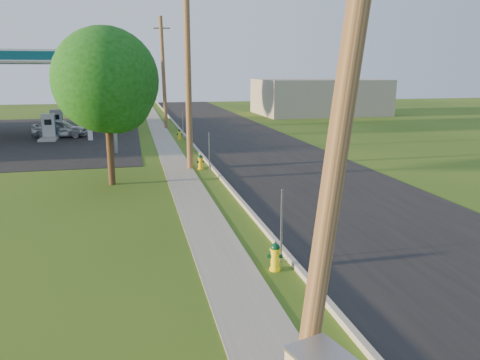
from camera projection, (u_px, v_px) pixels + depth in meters
name	position (u px, v px, depth m)	size (l,w,h in m)	color
ground_plane	(339.00, 353.00, 8.49)	(140.00, 140.00, 0.00)	#2A4B13
road	(337.00, 197.00, 18.96)	(8.00, 120.00, 0.02)	black
curb	(241.00, 201.00, 18.07)	(0.15, 120.00, 0.15)	#A09E92
sidewalk	(196.00, 206.00, 17.70)	(1.50, 120.00, 0.03)	gray
utility_pole_near	(346.00, 85.00, 6.31)	(1.40, 0.32, 9.48)	brown
utility_pole_mid	(188.00, 71.00, 23.35)	(1.40, 0.32, 9.80)	brown
utility_pole_far	(163.00, 73.00, 40.47)	(1.40, 0.32, 9.50)	brown
sign_post_near	(282.00, 226.00, 12.30)	(0.05, 0.04, 2.00)	gray
sign_post_mid	(209.00, 152.00, 23.49)	(0.05, 0.04, 2.00)	gray
sign_post_far	(183.00, 125.00, 35.07)	(0.05, 0.04, 2.00)	gray
fuel_pump_ne	(49.00, 130.00, 34.71)	(1.20, 3.20, 1.90)	#A09E92
fuel_pump_se	(57.00, 124.00, 38.50)	(1.20, 3.20, 1.90)	#A09E92
price_pylon	(111.00, 63.00, 27.61)	(0.34, 2.04, 6.85)	gray
distant_building	(319.00, 97.00, 54.66)	(14.00, 10.00, 4.00)	#9E9887
tree_verge	(108.00, 84.00, 20.01)	(4.53, 4.53, 6.86)	#332113
tree_lot	(120.00, 72.00, 46.48)	(4.93, 4.93, 7.48)	#332113
hydrant_near	(275.00, 256.00, 11.92)	(0.40, 0.36, 0.77)	yellow
hydrant_mid	(201.00, 162.00, 24.22)	(0.40, 0.36, 0.78)	yellow
hydrant_far	(179.00, 134.00, 34.66)	(0.40, 0.36, 0.79)	yellow
car_silver	(60.00, 128.00, 35.72)	(1.63, 4.05, 1.38)	#B1B4B8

